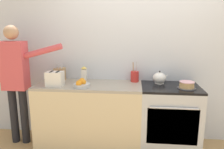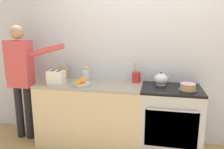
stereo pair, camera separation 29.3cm
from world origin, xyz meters
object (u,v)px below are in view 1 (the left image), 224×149
object	(u,v)px
toaster	(55,79)
milk_carton	(84,74)
knife_block	(60,74)
stove_range	(169,118)
fruit_bowl	(82,84)
layer_cake	(187,85)
tea_kettle	(160,78)
utensil_crock	(135,76)
person_baker	(16,75)

from	to	relation	value
toaster	milk_carton	xyz separation A→B (m)	(0.33, 0.29, 0.01)
milk_carton	knife_block	bearing A→B (deg)	-179.24
stove_range	fruit_bowl	bearing A→B (deg)	-172.74
layer_cake	toaster	size ratio (longest dim) A/B	0.99
knife_block	milk_carton	distance (m)	0.36
tea_kettle	utensil_crock	size ratio (longest dim) A/B	0.76
milk_carton	person_baker	xyz separation A→B (m)	(-0.93, -0.21, 0.02)
milk_carton	person_baker	world-z (taller)	person_baker
person_baker	toaster	bearing A→B (deg)	6.37
utensil_crock	fruit_bowl	bearing A→B (deg)	-152.93
toaster	person_baker	xyz separation A→B (m)	(-0.59, 0.08, 0.02)
stove_range	utensil_crock	world-z (taller)	utensil_crock
layer_cake	milk_carton	xyz separation A→B (m)	(-1.40, 0.23, 0.06)
stove_range	toaster	xyz separation A→B (m)	(-1.55, -0.13, 0.55)
knife_block	utensil_crock	bearing A→B (deg)	2.94
utensil_crock	milk_carton	distance (m)	0.73
layer_cake	knife_block	xyz separation A→B (m)	(-1.76, 0.23, 0.06)
stove_range	milk_carton	size ratio (longest dim) A/B	4.08
layer_cake	utensil_crock	distance (m)	0.73
layer_cake	utensil_crock	bearing A→B (deg)	156.85
stove_range	knife_block	bearing A→B (deg)	174.58
knife_block	toaster	xyz separation A→B (m)	(0.03, -0.28, -0.00)
layer_cake	tea_kettle	distance (m)	0.39
layer_cake	person_baker	world-z (taller)	person_baker
fruit_bowl	stove_range	bearing A→B (deg)	7.26
layer_cake	person_baker	xyz separation A→B (m)	(-2.33, 0.03, 0.08)
stove_range	toaster	bearing A→B (deg)	-175.10
stove_range	toaster	size ratio (longest dim) A/B	3.85
person_baker	milk_carton	bearing A→B (deg)	26.69
tea_kettle	fruit_bowl	xyz separation A→B (m)	(-1.04, -0.29, -0.03)
layer_cake	knife_block	bearing A→B (deg)	172.58
stove_range	person_baker	xyz separation A→B (m)	(-2.14, -0.05, 0.57)
milk_carton	stove_range	bearing A→B (deg)	-7.25
person_baker	utensil_crock	bearing A→B (deg)	22.99
stove_range	milk_carton	world-z (taller)	milk_carton
layer_cake	milk_carton	world-z (taller)	milk_carton
stove_range	person_baker	world-z (taller)	person_baker
toaster	person_baker	world-z (taller)	person_baker
stove_range	layer_cake	bearing A→B (deg)	-23.20
fruit_bowl	milk_carton	xyz separation A→B (m)	(-0.04, 0.30, 0.06)
tea_kettle	person_baker	size ratio (longest dim) A/B	0.13
fruit_bowl	person_baker	distance (m)	0.97
utensil_crock	fruit_bowl	world-z (taller)	utensil_crock
tea_kettle	knife_block	xyz separation A→B (m)	(-1.44, 0.01, 0.02)
toaster	person_baker	bearing A→B (deg)	172.20
fruit_bowl	toaster	world-z (taller)	toaster
fruit_bowl	milk_carton	bearing A→B (deg)	96.65
stove_range	person_baker	distance (m)	2.22
tea_kettle	utensil_crock	xyz separation A→B (m)	(-0.35, 0.06, 0.00)
stove_range	toaster	world-z (taller)	toaster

